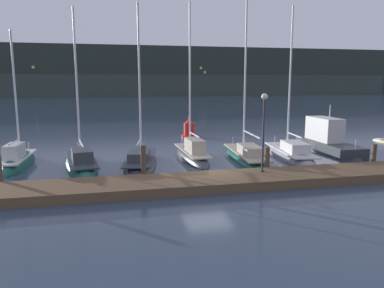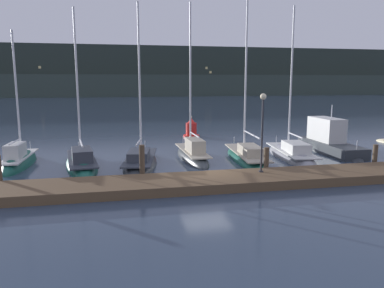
{
  "view_description": "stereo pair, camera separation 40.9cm",
  "coord_description": "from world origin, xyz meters",
  "views": [
    {
      "loc": [
        -5.12,
        -18.77,
        5.12
      ],
      "look_at": [
        0.0,
        3.76,
        1.2
      ],
      "focal_mm": 35.0,
      "sensor_mm": 36.0,
      "label": 1
    },
    {
      "loc": [
        -4.72,
        -18.86,
        5.12
      ],
      "look_at": [
        0.0,
        3.76,
        1.2
      ],
      "focal_mm": 35.0,
      "sensor_mm": 36.0,
      "label": 2
    }
  ],
  "objects": [
    {
      "name": "sailboat_berth_4",
      "position": [
        0.27,
        4.92,
        0.16
      ],
      "size": [
        1.62,
        6.69,
        10.78
      ],
      "color": "#2D3338",
      "rests_on": "ground"
    },
    {
      "name": "dock_lamppost",
      "position": [
        2.63,
        -1.12,
        3.15
      ],
      "size": [
        0.32,
        0.32,
        4.04
      ],
      "color": "#2D2D33",
      "rests_on": "dock"
    },
    {
      "name": "mooring_pile_3",
      "position": [
        10.21,
        0.01,
        0.72
      ],
      "size": [
        0.28,
        0.28,
        1.43
      ],
      "primitive_type": "cylinder",
      "color": "#4C3D2D",
      "rests_on": "ground"
    },
    {
      "name": "dock",
      "position": [
        0.0,
        -1.64,
        0.23
      ],
      "size": [
        27.54,
        2.8,
        0.45
      ],
      "primitive_type": "cube",
      "color": "brown",
      "rests_on": "ground"
    },
    {
      "name": "ground_plane",
      "position": [
        0.0,
        0.0,
        0.0
      ],
      "size": [
        400.0,
        400.0,
        0.0
      ],
      "primitive_type": "plane",
      "color": "#2D3D51"
    },
    {
      "name": "sailboat_berth_6",
      "position": [
        6.94,
        4.09,
        0.12
      ],
      "size": [
        2.95,
        7.45,
        10.64
      ],
      "color": "gray",
      "rests_on": "ground"
    },
    {
      "name": "sailboat_berth_5",
      "position": [
        3.65,
        3.8,
        0.13
      ],
      "size": [
        2.5,
        7.89,
        10.68
      ],
      "color": "#195647",
      "rests_on": "ground"
    },
    {
      "name": "channel_buoy",
      "position": [
        2.21,
        14.68,
        0.7
      ],
      "size": [
        1.49,
        1.49,
        1.91
      ],
      "color": "red",
      "rests_on": "ground"
    },
    {
      "name": "hillside_backdrop",
      "position": [
        3.13,
        116.14,
        7.74
      ],
      "size": [
        240.0,
        23.0,
        16.82
      ],
      "color": "#28332D",
      "rests_on": "ground"
    },
    {
      "name": "mooring_pile_2",
      "position": [
        3.4,
        0.01,
        0.76
      ],
      "size": [
        0.28,
        0.28,
        1.51
      ],
      "primitive_type": "cylinder",
      "color": "#4C3D2D",
      "rests_on": "ground"
    },
    {
      "name": "motorboat_berth_7",
      "position": [
        10.47,
        5.2,
        0.49
      ],
      "size": [
        2.08,
        7.05,
        3.94
      ],
      "color": "#2D3338",
      "rests_on": "ground"
    },
    {
      "name": "sailboat_berth_1",
      "position": [
        -10.48,
        5.1,
        0.14
      ],
      "size": [
        1.63,
        5.87,
        8.91
      ],
      "color": "#195647",
      "rests_on": "ground"
    },
    {
      "name": "sailboat_berth_2",
      "position": [
        -6.75,
        4.15,
        0.12
      ],
      "size": [
        2.76,
        7.35,
        10.05
      ],
      "color": "#195647",
      "rests_on": "ground"
    },
    {
      "name": "sailboat_berth_3",
      "position": [
        -3.25,
        3.66,
        0.12
      ],
      "size": [
        3.09,
        7.18,
        10.31
      ],
      "color": "#2D3338",
      "rests_on": "ground"
    },
    {
      "name": "mooring_pile_1",
      "position": [
        -3.4,
        0.01,
        0.95
      ],
      "size": [
        0.28,
        0.28,
        1.89
      ],
      "primitive_type": "cylinder",
      "color": "#4C3D2D",
      "rests_on": "ground"
    }
  ]
}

